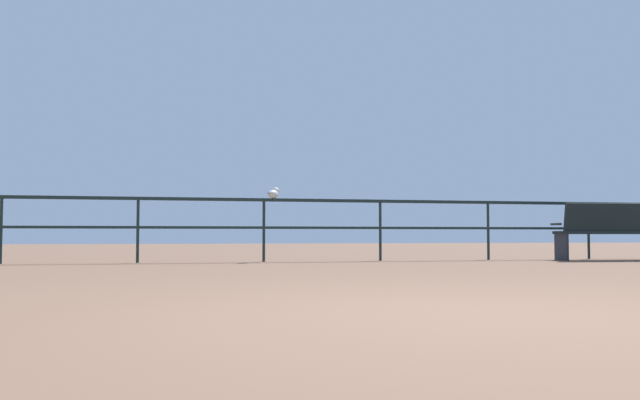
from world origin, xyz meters
TOP-DOWN VIEW (x-y plane):
  - ground_plane at (0.00, 0.00)m, footprint 60.00×60.00m
  - pier_railing at (-0.00, 7.27)m, footprint 18.98×0.05m
  - bench_near_left at (5.58, 6.56)m, footprint 1.69×0.71m
  - seagull_on_rail at (0.15, 7.28)m, footprint 0.25×0.35m

SIDE VIEW (x-z plane):
  - ground_plane at x=0.00m, z-range 0.00..0.00m
  - bench_near_left at x=5.58m, z-range 0.06..0.99m
  - pier_railing at x=0.00m, z-range 0.23..1.22m
  - seagull_on_rail at x=0.15m, z-range 0.98..1.15m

